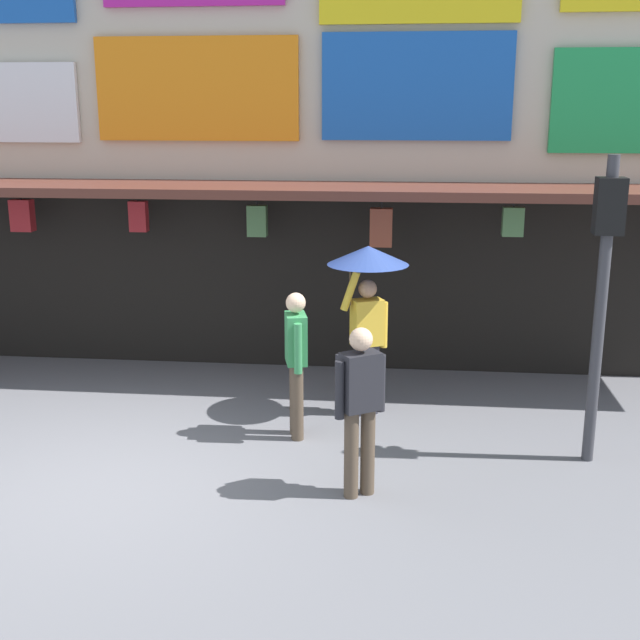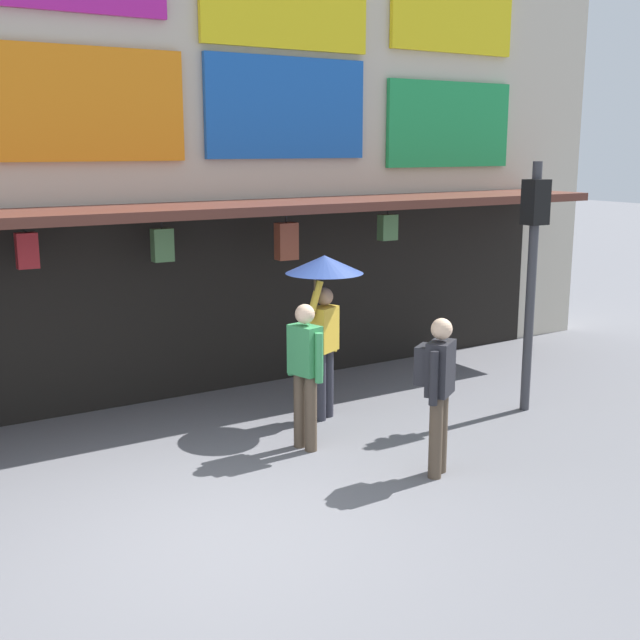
{
  "view_description": "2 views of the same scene",
  "coord_description": "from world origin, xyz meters",
  "px_view_note": "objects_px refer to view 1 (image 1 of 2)",
  "views": [
    {
      "loc": [
        2.85,
        -7.23,
        3.65
      ],
      "look_at": [
        1.87,
        2.08,
        1.19
      ],
      "focal_mm": 45.71,
      "sensor_mm": 36.0,
      "label": 1
    },
    {
      "loc": [
        -2.79,
        -6.15,
        3.37
      ],
      "look_at": [
        1.97,
        1.51,
        1.44
      ],
      "focal_mm": 45.47,
      "sensor_mm": 36.0,
      "label": 2
    }
  ],
  "objects_px": {
    "pedestrian_with_umbrella": "(368,283)",
    "pedestrian_in_white": "(359,398)",
    "pedestrian_in_blue": "(296,357)",
    "traffic_light_far": "(604,262)"
  },
  "relations": [
    {
      "from": "pedestrian_with_umbrella",
      "to": "pedestrian_in_white",
      "type": "distance_m",
      "value": 2.24
    },
    {
      "from": "traffic_light_far",
      "to": "pedestrian_with_umbrella",
      "type": "xyz_separation_m",
      "value": [
        -2.42,
        1.08,
        -0.5
      ]
    },
    {
      "from": "pedestrian_in_blue",
      "to": "pedestrian_in_white",
      "type": "bearing_deg",
      "value": -60.06
    },
    {
      "from": "pedestrian_in_blue",
      "to": "pedestrian_with_umbrella",
      "type": "relative_size",
      "value": 0.81
    },
    {
      "from": "traffic_light_far",
      "to": "pedestrian_in_blue",
      "type": "distance_m",
      "value": 3.4
    },
    {
      "from": "pedestrian_in_blue",
      "to": "traffic_light_far",
      "type": "bearing_deg",
      "value": -5.32
    },
    {
      "from": "pedestrian_in_blue",
      "to": "pedestrian_in_white",
      "type": "distance_m",
      "value": 1.56
    },
    {
      "from": "pedestrian_in_blue",
      "to": "pedestrian_with_umbrella",
      "type": "height_order",
      "value": "pedestrian_with_umbrella"
    },
    {
      "from": "traffic_light_far",
      "to": "pedestrian_in_blue",
      "type": "height_order",
      "value": "traffic_light_far"
    },
    {
      "from": "pedestrian_with_umbrella",
      "to": "pedestrian_in_white",
      "type": "height_order",
      "value": "pedestrian_with_umbrella"
    }
  ]
}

